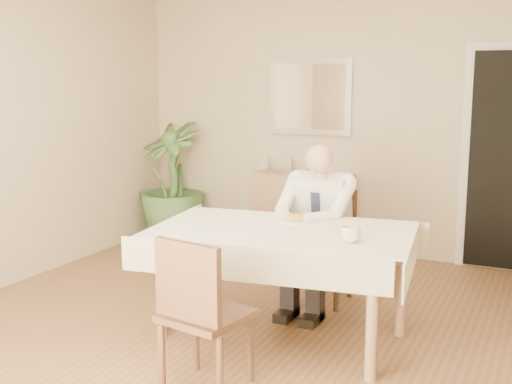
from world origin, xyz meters
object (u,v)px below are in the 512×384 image
at_px(dining_table, 282,241).
at_px(chair_far, 326,238).
at_px(sideboard, 303,212).
at_px(chair_near, 199,308).
at_px(potted_palm, 171,182).
at_px(seated_man, 314,220).
at_px(coffee_mug, 351,235).

height_order(dining_table, chair_far, chair_far).
bearing_deg(sideboard, dining_table, -75.14).
bearing_deg(chair_near, chair_far, 97.16).
height_order(chair_far, potted_palm, potted_palm).
bearing_deg(potted_palm, seated_man, -32.29).
distance_m(chair_near, seated_man, 1.55).
distance_m(chair_near, potted_palm, 3.54).
xyz_separation_m(chair_far, coffee_mug, (0.51, -1.02, 0.31)).
bearing_deg(coffee_mug, sideboard, 117.68).
distance_m(dining_table, coffee_mug, 0.55).
bearing_deg(chair_far, sideboard, 117.44).
height_order(chair_far, seated_man, seated_man).
xyz_separation_m(dining_table, sideboard, (-0.69, 2.15, -0.27)).
relative_size(chair_far, potted_palm, 0.68).
height_order(coffee_mug, sideboard, coffee_mug).
distance_m(seated_man, sideboard, 1.73).
bearing_deg(chair_near, sideboard, 110.91).
relative_size(coffee_mug, sideboard, 0.12).
height_order(chair_near, coffee_mug, chair_near).
distance_m(dining_table, sideboard, 2.27).
height_order(dining_table, chair_near, chair_near).
xyz_separation_m(chair_far, seated_man, (-0.00, -0.29, 0.20)).
bearing_deg(dining_table, sideboard, 100.32).
xyz_separation_m(coffee_mug, sideboard, (-1.20, 2.29, -0.40)).
relative_size(dining_table, coffee_mug, 15.15).
xyz_separation_m(coffee_mug, potted_palm, (-2.65, 2.09, -0.16)).
bearing_deg(dining_table, chair_far, 82.48).
relative_size(chair_far, seated_man, 0.70).
bearing_deg(seated_man, dining_table, -90.00).
bearing_deg(dining_table, seated_man, 82.48).
bearing_deg(potted_palm, chair_near, -54.63).
bearing_deg(sideboard, coffee_mug, -65.30).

